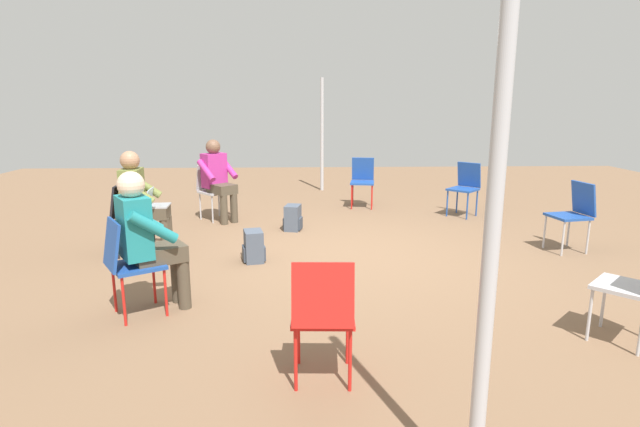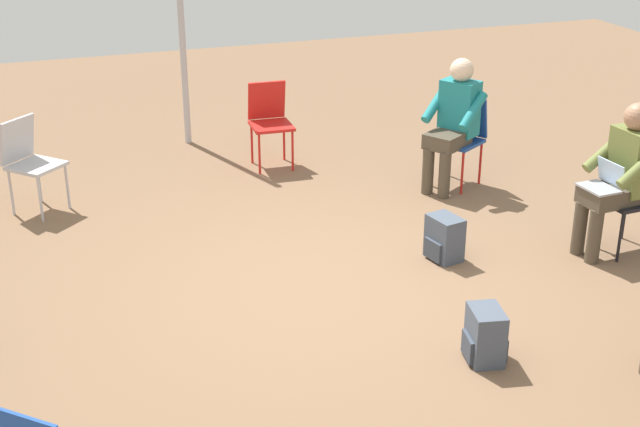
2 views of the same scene
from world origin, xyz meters
TOP-DOWN VIEW (x-y plane):
  - ground_plane at (0.00, 0.00)m, footprint 16.51×16.51m
  - chair_west at (-2.77, 0.43)m, footprint 0.45×0.42m
  - chair_northwest at (-1.67, 2.02)m, footprint 0.56×0.58m
  - chair_southwest at (-2.32, -1.91)m, footprint 0.59×0.58m
  - chair_north at (0.12, 2.62)m, footprint 0.43×0.46m
  - person_with_laptop at (0.13, 2.45)m, footprint 0.52×0.54m
  - person_in_teal at (-1.58, 1.88)m, footprint 0.63×0.63m
  - backpack_near_laptop_user at (-0.20, 1.12)m, footprint 0.32×0.29m
  - backpack_by_empty_chair at (1.22, 0.69)m, footprint 0.31×0.28m
  - tent_pole_far at (-3.75, -0.22)m, footprint 0.07×0.07m

SIDE VIEW (x-z plane):
  - ground_plane at x=0.00m, z-range 0.00..0.00m
  - backpack_near_laptop_user at x=-0.20m, z-range -0.02..0.34m
  - backpack_by_empty_chair at x=1.22m, z-range -0.02..0.34m
  - chair_west at x=-2.77m, z-range 0.07..0.92m
  - chair_northwest at x=-1.67m, z-range 0.07..0.92m
  - chair_southwest at x=-2.32m, z-range 0.07..0.92m
  - chair_north at x=0.12m, z-range 0.07..0.92m
  - person_with_laptop at x=0.13m, z-range 0.07..1.31m
  - person_in_teal at x=-1.58m, z-range 0.07..1.31m
  - tent_pole_far at x=-3.75m, z-range 0.00..2.67m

